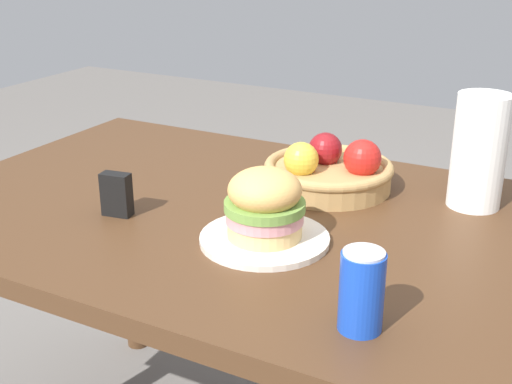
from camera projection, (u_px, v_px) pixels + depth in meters
name	position (u px, v px, depth m)	size (l,w,h in m)	color
dining_table	(247.00, 253.00, 1.44)	(1.40, 0.90, 0.75)	#4C301C
plate	(265.00, 239.00, 1.26)	(0.24, 0.24, 0.01)	silver
sandwich	(265.00, 204.00, 1.24)	(0.15, 0.15, 0.13)	#E5BC75
soda_can	(362.00, 291.00, 0.97)	(0.07, 0.07, 0.13)	blue
fruit_basket	(329.00, 170.00, 1.51)	(0.29, 0.29, 0.12)	tan
paper_towel_roll	(479.00, 151.00, 1.39)	(0.11, 0.11, 0.24)	white
napkin_holder	(117.00, 194.00, 1.37)	(0.06, 0.03, 0.09)	black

